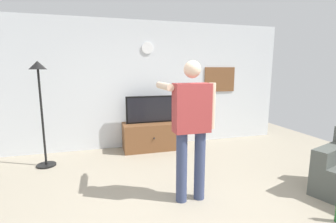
{
  "coord_description": "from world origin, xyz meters",
  "views": [
    {
      "loc": [
        -1.0,
        -2.33,
        1.69
      ],
      "look_at": [
        0.01,
        1.2,
        1.05
      ],
      "focal_mm": 26.12,
      "sensor_mm": 36.0,
      "label": 1
    }
  ],
  "objects_px": {
    "wall_clock": "(147,48)",
    "floor_lamp": "(40,92)",
    "television": "(151,109)",
    "person_standing_nearer_lamp": "(191,123)",
    "tv_stand": "(151,136)",
    "framed_picture": "(219,79)"
  },
  "relations": [
    {
      "from": "wall_clock",
      "to": "floor_lamp",
      "type": "height_order",
      "value": "wall_clock"
    },
    {
      "from": "television",
      "to": "person_standing_nearer_lamp",
      "type": "bearing_deg",
      "value": -88.51
    },
    {
      "from": "tv_stand",
      "to": "floor_lamp",
      "type": "height_order",
      "value": "floor_lamp"
    },
    {
      "from": "framed_picture",
      "to": "person_standing_nearer_lamp",
      "type": "bearing_deg",
      "value": -124.15
    },
    {
      "from": "person_standing_nearer_lamp",
      "to": "floor_lamp",
      "type": "bearing_deg",
      "value": 139.48
    },
    {
      "from": "tv_stand",
      "to": "wall_clock",
      "type": "distance_m",
      "value": 1.87
    },
    {
      "from": "tv_stand",
      "to": "floor_lamp",
      "type": "relative_size",
      "value": 0.65
    },
    {
      "from": "tv_stand",
      "to": "framed_picture",
      "type": "distance_m",
      "value": 2.09
    },
    {
      "from": "tv_stand",
      "to": "wall_clock",
      "type": "bearing_deg",
      "value": 90.0
    },
    {
      "from": "framed_picture",
      "to": "floor_lamp",
      "type": "distance_m",
      "value": 3.77
    },
    {
      "from": "television",
      "to": "floor_lamp",
      "type": "height_order",
      "value": "floor_lamp"
    },
    {
      "from": "tv_stand",
      "to": "framed_picture",
      "type": "bearing_deg",
      "value": 9.77
    },
    {
      "from": "television",
      "to": "framed_picture",
      "type": "height_order",
      "value": "framed_picture"
    },
    {
      "from": "television",
      "to": "person_standing_nearer_lamp",
      "type": "distance_m",
      "value": 2.2
    },
    {
      "from": "wall_clock",
      "to": "framed_picture",
      "type": "bearing_deg",
      "value": 0.17
    },
    {
      "from": "tv_stand",
      "to": "person_standing_nearer_lamp",
      "type": "xyz_separation_m",
      "value": [
        0.06,
        -2.15,
        0.74
      ]
    },
    {
      "from": "wall_clock",
      "to": "framed_picture",
      "type": "height_order",
      "value": "wall_clock"
    },
    {
      "from": "framed_picture",
      "to": "television",
      "type": "bearing_deg",
      "value": -171.75
    },
    {
      "from": "television",
      "to": "floor_lamp",
      "type": "relative_size",
      "value": 0.57
    },
    {
      "from": "floor_lamp",
      "to": "wall_clock",
      "type": "bearing_deg",
      "value": 19.24
    },
    {
      "from": "tv_stand",
      "to": "wall_clock",
      "type": "height_order",
      "value": "wall_clock"
    },
    {
      "from": "floor_lamp",
      "to": "person_standing_nearer_lamp",
      "type": "relative_size",
      "value": 1.02
    }
  ]
}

